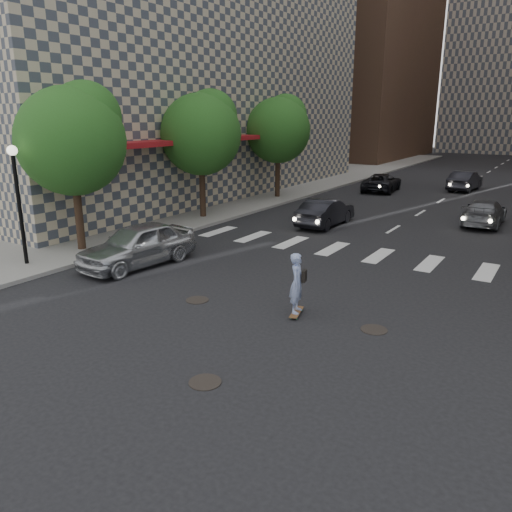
{
  "coord_description": "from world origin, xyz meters",
  "views": [
    {
      "loc": [
        7.16,
        -9.86,
        5.47
      ],
      "look_at": [
        -0.69,
        2.48,
        1.3
      ],
      "focal_mm": 35.0,
      "sensor_mm": 36.0,
      "label": 1
    }
  ],
  "objects_px": {
    "lamppost": "(17,188)",
    "traffic_car_c": "(382,182)",
    "traffic_car_a": "(326,212)",
    "traffic_car_b": "(484,212)",
    "traffic_car_e": "(465,181)",
    "tree_c": "(280,127)",
    "silver_sedan": "(138,245)",
    "skateboarder": "(297,283)",
    "tree_a": "(75,136)",
    "tree_b": "(203,131)"
  },
  "relations": [
    {
      "from": "lamppost",
      "to": "traffic_car_a",
      "type": "xyz_separation_m",
      "value": [
        6.3,
        12.5,
        -2.24
      ]
    },
    {
      "from": "tree_a",
      "to": "skateboarder",
      "type": "distance_m",
      "value": 11.26
    },
    {
      "from": "traffic_car_a",
      "to": "lamppost",
      "type": "bearing_deg",
      "value": 63.31
    },
    {
      "from": "tree_c",
      "to": "skateboarder",
      "type": "distance_m",
      "value": 20.62
    },
    {
      "from": "lamppost",
      "to": "tree_b",
      "type": "xyz_separation_m",
      "value": [
        0.05,
        10.64,
        1.71
      ]
    },
    {
      "from": "tree_a",
      "to": "silver_sedan",
      "type": "height_order",
      "value": "tree_a"
    },
    {
      "from": "skateboarder",
      "to": "traffic_car_c",
      "type": "relative_size",
      "value": 0.39
    },
    {
      "from": "traffic_car_c",
      "to": "traffic_car_e",
      "type": "distance_m",
      "value": 6.25
    },
    {
      "from": "tree_a",
      "to": "traffic_car_a",
      "type": "height_order",
      "value": "tree_a"
    },
    {
      "from": "lamppost",
      "to": "traffic_car_e",
      "type": "bearing_deg",
      "value": 71.3
    },
    {
      "from": "silver_sedan",
      "to": "traffic_car_c",
      "type": "distance_m",
      "value": 23.15
    },
    {
      "from": "tree_a",
      "to": "traffic_car_e",
      "type": "xyz_separation_m",
      "value": [
        9.82,
        26.51,
        -3.93
      ]
    },
    {
      "from": "tree_b",
      "to": "traffic_car_e",
      "type": "relative_size",
      "value": 1.53
    },
    {
      "from": "skateboarder",
      "to": "traffic_car_a",
      "type": "xyz_separation_m",
      "value": [
        -4.3,
        11.19,
        -0.26
      ]
    },
    {
      "from": "traffic_car_b",
      "to": "traffic_car_e",
      "type": "xyz_separation_m",
      "value": [
        -3.18,
        12.15,
        0.07
      ]
    },
    {
      "from": "tree_b",
      "to": "traffic_car_b",
      "type": "xyz_separation_m",
      "value": [
        13.0,
        6.36,
        -4.0
      ]
    },
    {
      "from": "silver_sedan",
      "to": "traffic_car_b",
      "type": "xyz_separation_m",
      "value": [
        9.71,
        14.6,
        -0.15
      ]
    },
    {
      "from": "traffic_car_e",
      "to": "tree_a",
      "type": "bearing_deg",
      "value": 74.13
    },
    {
      "from": "tree_a",
      "to": "silver_sedan",
      "type": "bearing_deg",
      "value": -4.22
    },
    {
      "from": "tree_b",
      "to": "tree_c",
      "type": "height_order",
      "value": "same"
    },
    {
      "from": "tree_c",
      "to": "traffic_car_c",
      "type": "relative_size",
      "value": 1.42
    },
    {
      "from": "tree_c",
      "to": "silver_sedan",
      "type": "bearing_deg",
      "value": -78.56
    },
    {
      "from": "tree_a",
      "to": "traffic_car_b",
      "type": "relative_size",
      "value": 1.48
    },
    {
      "from": "lamppost",
      "to": "traffic_car_c",
      "type": "bearing_deg",
      "value": 79.36
    },
    {
      "from": "tree_a",
      "to": "skateboarder",
      "type": "height_order",
      "value": "tree_a"
    },
    {
      "from": "lamppost",
      "to": "tree_a",
      "type": "bearing_deg",
      "value": 89.01
    },
    {
      "from": "skateboarder",
      "to": "traffic_car_a",
      "type": "relative_size",
      "value": 0.43
    },
    {
      "from": "tree_a",
      "to": "lamppost",
      "type": "bearing_deg",
      "value": -90.99
    },
    {
      "from": "silver_sedan",
      "to": "lamppost",
      "type": "bearing_deg",
      "value": -138.52
    },
    {
      "from": "traffic_car_a",
      "to": "traffic_car_c",
      "type": "height_order",
      "value": "traffic_car_a"
    },
    {
      "from": "skateboarder",
      "to": "traffic_car_e",
      "type": "distance_m",
      "value": 27.84
    },
    {
      "from": "lamppost",
      "to": "tree_b",
      "type": "relative_size",
      "value": 0.65
    },
    {
      "from": "tree_a",
      "to": "traffic_car_e",
      "type": "bearing_deg",
      "value": 69.67
    },
    {
      "from": "lamppost",
      "to": "silver_sedan",
      "type": "bearing_deg",
      "value": 35.7
    },
    {
      "from": "traffic_car_a",
      "to": "silver_sedan",
      "type": "bearing_deg",
      "value": 73.69
    },
    {
      "from": "skateboarder",
      "to": "traffic_car_a",
      "type": "distance_m",
      "value": 11.99
    },
    {
      "from": "tree_c",
      "to": "traffic_car_a",
      "type": "relative_size",
      "value": 1.57
    },
    {
      "from": "tree_b",
      "to": "traffic_car_b",
      "type": "height_order",
      "value": "tree_b"
    },
    {
      "from": "tree_c",
      "to": "traffic_car_a",
      "type": "height_order",
      "value": "tree_c"
    },
    {
      "from": "traffic_car_b",
      "to": "tree_a",
      "type": "bearing_deg",
      "value": 46.8
    },
    {
      "from": "tree_b",
      "to": "traffic_car_a",
      "type": "distance_m",
      "value": 7.63
    },
    {
      "from": "traffic_car_c",
      "to": "traffic_car_e",
      "type": "bearing_deg",
      "value": -150.34
    },
    {
      "from": "skateboarder",
      "to": "silver_sedan",
      "type": "relative_size",
      "value": 0.39
    },
    {
      "from": "silver_sedan",
      "to": "traffic_car_a",
      "type": "height_order",
      "value": "silver_sedan"
    },
    {
      "from": "lamppost",
      "to": "traffic_car_e",
      "type": "xyz_separation_m",
      "value": [
        9.86,
        29.14,
        -2.22
      ]
    },
    {
      "from": "lamppost",
      "to": "tree_b",
      "type": "bearing_deg",
      "value": 89.75
    },
    {
      "from": "lamppost",
      "to": "silver_sedan",
      "type": "distance_m",
      "value": 4.63
    },
    {
      "from": "skateboarder",
      "to": "traffic_car_c",
      "type": "bearing_deg",
      "value": 88.62
    },
    {
      "from": "lamppost",
      "to": "traffic_car_c",
      "type": "relative_size",
      "value": 0.92
    },
    {
      "from": "traffic_car_a",
      "to": "traffic_car_b",
      "type": "bearing_deg",
      "value": -146.3
    }
  ]
}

